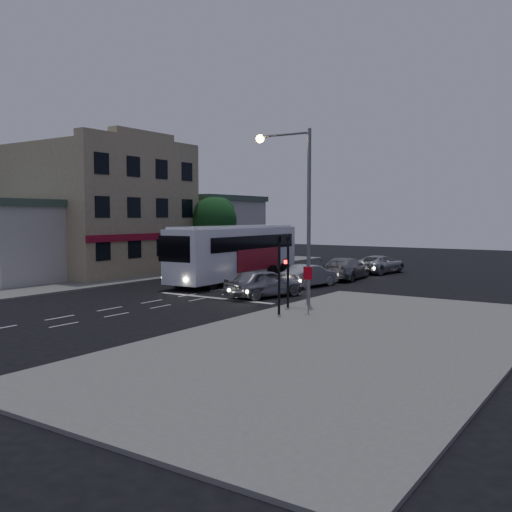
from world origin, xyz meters
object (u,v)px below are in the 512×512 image
Objects in this scene: tour_bus at (236,252)px; car_suv at (264,283)px; streetlight at (298,196)px; car_sedan_c at (380,264)px; traffic_signal_main at (288,262)px; car_sedan_b at (346,268)px; traffic_signal_side at (279,265)px; car_sedan_a at (310,276)px; street_tree at (214,218)px; regulatory_sign at (308,282)px.

car_suv is (5.90, -5.44, -1.33)m from tour_bus.
car_sedan_c is at bearing 98.63° from streetlight.
car_suv is at bearing -45.37° from tour_bus.
traffic_signal_main reaches higher than tour_bus.
car_sedan_b is 5.88m from car_sedan_c.
traffic_signal_side is (4.12, -16.18, 1.60)m from car_sedan_b.
car_suv reaches higher than car_sedan_a.
street_tree reaches higher than car_sedan_b.
traffic_signal_main is 1.00× the size of traffic_signal_side.
car_sedan_b is at bearing -0.20° from street_tree.
regulatory_sign is at bearing -51.25° from streetlight.
tour_bus is 3.21× the size of traffic_signal_main.
street_tree is (-12.38, 0.04, 3.68)m from car_sedan_b.
streetlight is at bearing -40.59° from tour_bus.
tour_bus reaches higher than car_suv.
traffic_signal_side is (0.70, -1.98, 0.00)m from traffic_signal_main.
car_sedan_a is 1.10× the size of traffic_signal_main.
street_tree reaches higher than car_sedan_c.
car_suv is 1.19× the size of traffic_signal_main.
streetlight reaches higher than regulatory_sign.
car_suv is 4.82m from traffic_signal_main.
regulatory_sign reaches higher than car_sedan_b.
car_sedan_c is 14.49m from street_tree.
car_suv is 1.08× the size of car_sedan_a.
car_sedan_b is (-0.02, 11.18, -0.01)m from car_suv.
streetlight is (3.29, -7.43, 4.99)m from car_sedan_a.
regulatory_sign is at bearing -41.08° from street_tree.
regulatory_sign reaches higher than car_sedan_c.
traffic_signal_side is at bearing 119.90° from car_sedan_a.
regulatory_sign is at bearing 126.49° from car_sedan_a.
car_sedan_c is at bearing -75.13° from car_suv.
regulatory_sign is 23.40m from street_tree.
car_sedan_c is at bearing -98.96° from car_sedan_b.
car_suv is at bearing 153.02° from streetlight.
car_sedan_a is at bearing 83.03° from car_sedan_b.
streetlight is at bearing 100.20° from traffic_signal_main.
regulatory_sign is 0.35× the size of street_tree.
car_sedan_c is 20.38m from traffic_signal_main.
car_sedan_c is (0.46, 11.22, -0.01)m from car_sedan_a.
car_sedan_a is (5.75, 0.39, -1.42)m from tour_bus.
traffic_signal_side reaches higher than car_sedan_b.
traffic_signal_side reaches higher than regulatory_sign.
car_sedan_a is 13.91m from street_tree.
car_suv is 2.22× the size of regulatory_sign.
traffic_signal_main is (3.40, -3.02, 1.59)m from car_suv.
car_suv is 17.05m from car_sedan_c.
regulatory_sign reaches higher than car_suv.
tour_bus is at bearing 133.76° from traffic_signal_side.
car_sedan_a is at bearing 113.89° from streetlight.
car_sedan_a is 0.80× the size of car_sedan_b.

